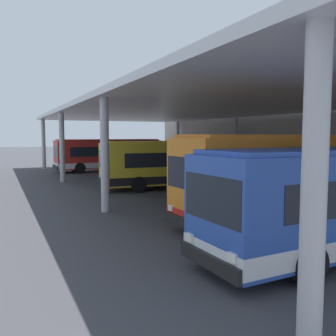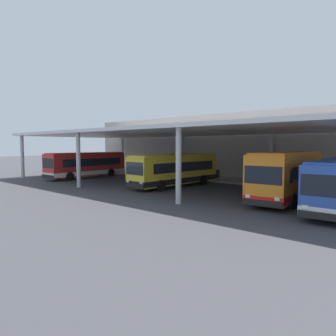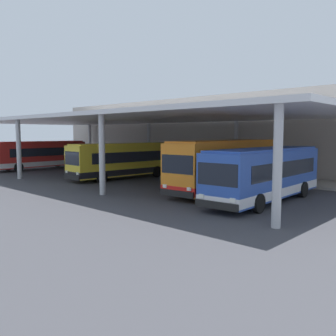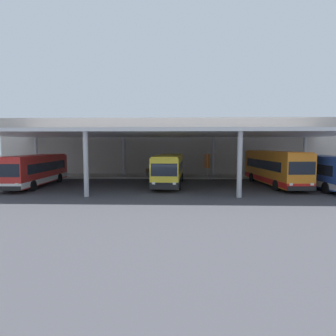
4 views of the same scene
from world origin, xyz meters
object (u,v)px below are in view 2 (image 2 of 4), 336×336
at_px(bus_second_bay, 175,170).
at_px(bus_middle_bay, 289,175).
at_px(banner_sign, 250,165).
at_px(trash_bin, 217,174).
at_px(bus_nearest_bay, 87,164).
at_px(bench_waiting, 199,173).

distance_m(bus_second_bay, bus_middle_bay, 10.90).
relative_size(bus_second_bay, banner_sign, 3.33).
bearing_deg(bus_second_bay, trash_bin, 88.93).
relative_size(bus_nearest_bay, bus_middle_bay, 0.92).
height_order(bench_waiting, banner_sign, banner_sign).
relative_size(trash_bin, banner_sign, 0.31).
height_order(bus_nearest_bay, bus_middle_bay, bus_middle_bay).
relative_size(bus_nearest_bay, bus_second_bay, 0.99).
height_order(bus_nearest_bay, bus_second_bay, same).
bearing_deg(bus_second_bay, banner_sign, 55.06).
relative_size(bus_second_bay, bench_waiting, 5.92).
bearing_deg(trash_bin, bus_middle_bay, -34.83).
bearing_deg(banner_sign, bus_nearest_bay, -157.04).
bearing_deg(bus_middle_bay, trash_bin, 145.17).
relative_size(bench_waiting, banner_sign, 0.56).
distance_m(bus_second_bay, trash_bin, 7.72).
height_order(bus_nearest_bay, trash_bin, bus_nearest_bay).
bearing_deg(banner_sign, bench_waiting, 173.03).
bearing_deg(trash_bin, bus_nearest_bay, -147.77).
distance_m(bus_second_bay, banner_sign, 8.24).
distance_m(bench_waiting, banner_sign, 7.34).
distance_m(bus_nearest_bay, bench_waiting, 14.16).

